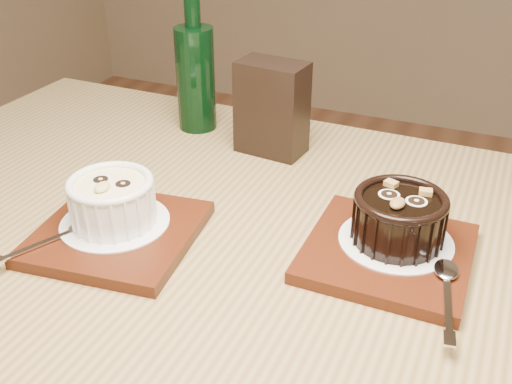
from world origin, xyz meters
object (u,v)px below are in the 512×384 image
Objects in this scene: tray_right at (387,253)px; condiment_stand at (272,108)px; tray_left at (118,233)px; ramekin_dark at (399,216)px; table at (249,314)px; ramekin_white at (112,199)px; green_bottle at (195,75)px.

condiment_stand is (-0.23, 0.21, 0.06)m from tray_right.
tray_left is 0.32m from tray_right.
ramekin_dark is (0.31, 0.10, 0.04)m from tray_left.
tray_left is 1.73× the size of ramekin_dark.
ramekin_dark reaches higher than table.
ramekin_dark is at bearing 24.68° from table.
table is 11.98× the size of ramekin_white.
green_bottle is at bearing 166.10° from condiment_stand.
condiment_stand is at bearing 106.81° from table.
table is at bearing 5.24° from ramekin_white.
tray_left is (-0.16, -0.03, 0.10)m from table.
ramekin_white reaches higher than tray_left.
condiment_stand is at bearing -13.90° from green_bottle.
table is at bearing -52.80° from green_bottle.
table is at bearing -159.67° from tray_right.
green_bottle is at bearing 127.20° from table.
green_bottle reaches higher than tray_right.
ramekin_dark is at bearing 71.90° from tray_right.
table is 0.19m from tray_right.
tray_right is 1.29× the size of condiment_stand.
ramekin_white is at bearing -106.62° from condiment_stand.
ramekin_dark is 0.30m from condiment_stand.
tray_left is 1.00× the size of tray_right.
tray_right reaches higher than table.
condiment_stand is (-0.23, 0.19, 0.02)m from ramekin_dark.
ramekin_dark is (0.01, 0.02, 0.04)m from tray_right.
condiment_stand is at bearing 75.36° from tray_left.
green_bottle is at bearing 146.91° from tray_right.
ramekin_white is at bearing -171.36° from table.
ramekin_white is 0.56× the size of tray_right.
ramekin_dark is at bearing 18.60° from tray_left.
green_bottle is (-0.38, 0.23, 0.04)m from ramekin_dark.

